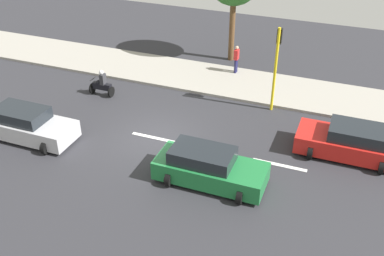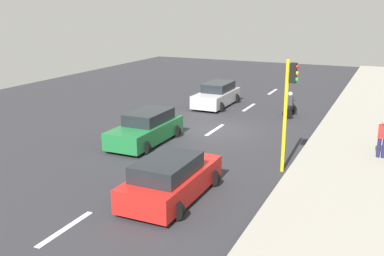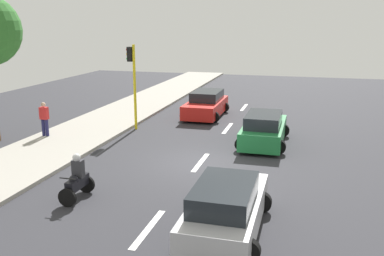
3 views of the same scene
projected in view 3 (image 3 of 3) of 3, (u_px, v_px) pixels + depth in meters
ground_plane at (201, 164)px, 17.56m from camera, size 40.00×60.00×0.10m
sidewalk at (51, 148)px, 19.32m from camera, size 4.00×60.00×0.15m
lane_stripe_far_north at (244, 107)px, 28.78m from camera, size 0.20×2.40×0.01m
lane_stripe_north at (228, 128)px, 23.16m from camera, size 0.20×2.40×0.01m
lane_stripe_mid at (201, 162)px, 17.55m from camera, size 0.20×2.40×0.01m
lane_stripe_south at (148, 229)px, 11.94m from camera, size 0.20×2.40×0.01m
car_green at (264, 129)px, 20.07m from camera, size 2.26×4.56×1.52m
car_silver at (226, 208)px, 11.58m from camera, size 2.22×4.47×1.52m
car_red at (206, 105)px, 26.00m from camera, size 2.35×4.51×1.52m
motorcycle at (77, 180)px, 13.81m from camera, size 0.60×1.30×1.53m
pedestrian_near_signal at (44, 118)px, 20.85m from camera, size 0.40×0.24×1.69m
traffic_light_corner at (133, 75)px, 22.34m from camera, size 0.49×0.24×4.50m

